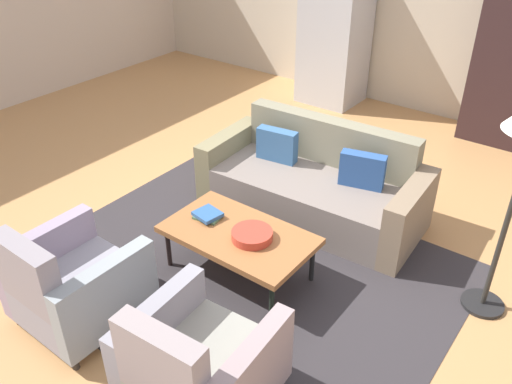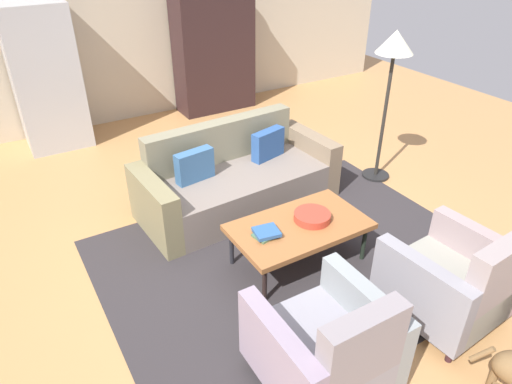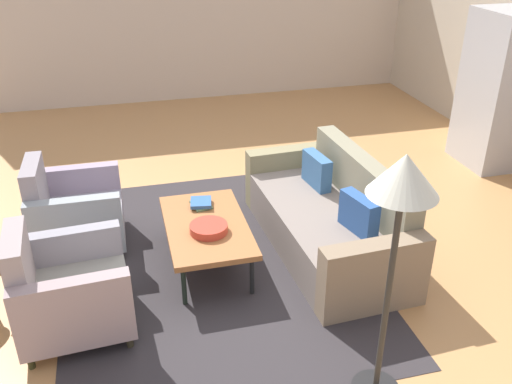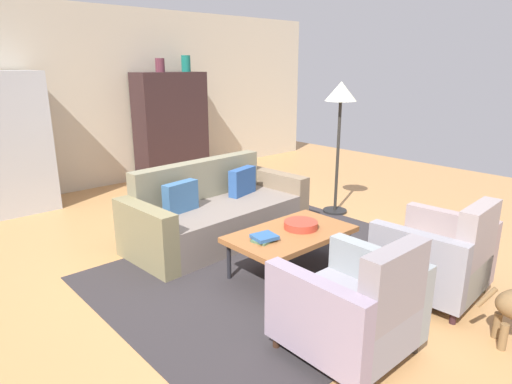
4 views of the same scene
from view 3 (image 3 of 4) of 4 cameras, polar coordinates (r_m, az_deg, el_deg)
The scene contains 11 objects.
ground_plane at distance 5.32m, azimuth 1.68°, elevation -5.45°, with size 11.37×11.37×0.00m, color tan.
wall_left at distance 9.24m, azimuth -6.63°, elevation 17.97°, with size 0.12×7.21×2.80m, color beige.
area_rug at distance 5.10m, azimuth -4.38°, elevation -7.12°, with size 3.40×2.60×0.01m, color #312D2F.
couch at distance 5.22m, azimuth 7.86°, elevation -2.72°, with size 2.15×1.01×0.86m.
coffee_table at distance 4.89m, azimuth -5.11°, elevation -3.63°, with size 1.20×0.70×0.41m.
armchair_left at distance 5.42m, azimuth -18.45°, elevation -2.12°, with size 0.81×0.81×0.88m.
armchair_right at distance 4.40m, azimuth -19.05°, elevation -9.66°, with size 0.85×0.85×0.88m.
fruit_bowl at distance 4.74m, azimuth -4.87°, elevation -3.72°, with size 0.33×0.33×0.07m, color #BB3A2A.
book_stack at distance 5.15m, azimuth -5.66°, elevation -1.15°, with size 0.24×0.22×0.05m.
refrigerator at distance 7.31m, azimuth 23.84°, elevation 9.53°, with size 0.80×0.73×1.85m.
floor_lamp at distance 3.15m, azimuth 14.63°, elevation -0.80°, with size 0.40×0.40×1.72m.
Camera 3 is at (4.29, -1.25, 2.89)m, focal length 39.03 mm.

